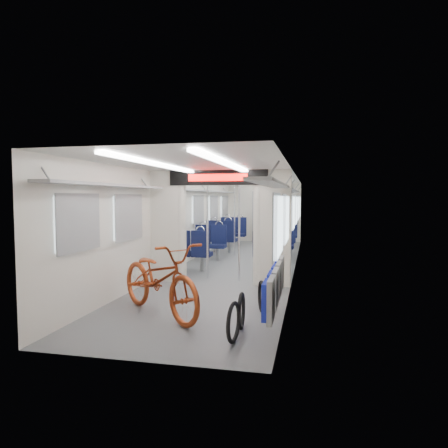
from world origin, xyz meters
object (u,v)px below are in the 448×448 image
Objects in this scene: flip_bench at (275,284)px; seat_bay_far_left at (228,232)px; bike_hoop_c at (262,298)px; bike_hoop_a at (234,324)px; bicycle at (159,278)px; bike_hoop_b at (241,313)px; stanchion_far_left at (235,218)px; seat_bay_far_right at (283,234)px; stanchion_near_right at (239,226)px; stanchion_far_right at (259,218)px; seat_bay_near_right at (275,245)px; seat_bay_near_left at (202,244)px; stanchion_near_left at (207,226)px.

seat_bay_far_left is (-2.29, 7.92, -0.02)m from flip_bench.
bike_hoop_a is at bearing -97.57° from bike_hoop_c.
bike_hoop_b is (1.30, -0.37, -0.33)m from bicycle.
flip_bench is at bearing -74.58° from stanchion_far_left.
stanchion_near_right reaches higher than seat_bay_far_right.
bike_hoop_a is (-0.43, -0.72, -0.35)m from flip_bench.
stanchion_far_right is at bearing 89.81° from stanchion_near_right.
seat_bay_near_right reaches higher than bike_hoop_c.
seat_bay_near_left is 3.33m from seat_bay_far_left.
bike_hoop_b is 5.11m from seat_bay_near_right.
seat_bay_far_right reaches higher than bike_hoop_b.
seat_bay_near_left is 2.26m from stanchion_near_right.
seat_bay_far_left is (-0.56, 7.76, 0.01)m from bicycle.
seat_bay_near_left reaches higher than seat_bay_far_right.
bike_hoop_a is 5.64m from seat_bay_near_left.
bike_hoop_b is 5.15m from seat_bay_near_left.
seat_bay_far_left is 2.27m from stanchion_far_right.
bike_hoop_a is at bearing -90.73° from bike_hoop_b.
flip_bench reaches higher than bike_hoop_a.
flip_bench is at bearing -80.93° from stanchion_far_right.
flip_bench is 5.13m from seat_bay_near_left.
bike_hoop_a is at bearing -90.09° from seat_bay_far_right.
bike_hoop_a is at bearing -77.88° from seat_bay_far_left.
bicycle is at bearing 174.61° from flip_bench.
stanchion_near_left is (-1.27, 3.65, 0.92)m from bike_hoop_a.
stanchion_near_right is at bearing 24.14° from bicycle.
seat_bay_far_left is at bearing 90.00° from seat_bay_near_left.
bicycle is at bearing -105.46° from seat_bay_near_right.
seat_bay_far_right is 0.85× the size of stanchion_far_right.
bike_hoop_a is 3.72m from stanchion_near_right.
stanchion_far_right is at bearing 113.92° from seat_bay_near_right.
bike_hoop_a is 8.70m from seat_bay_far_right.
flip_bench is 0.59m from bike_hoop_b.
stanchion_near_right is 3.65m from stanchion_far_left.
stanchion_near_right is at bearing 109.34° from flip_bench.
bike_hoop_c is 4.29m from seat_bay_near_right.
stanchion_near_right is (-0.56, 3.56, 0.92)m from bike_hoop_a.
bike_hoop_c is at bearing 82.43° from bike_hoop_a.
stanchion_far_left is at bearing 39.79° from bicycle.
bike_hoop_a is 6.97m from stanchion_far_right.
stanchion_near_right is at bearing -77.82° from stanchion_far_left.
bike_hoop_a is at bearing -81.01° from stanchion_near_right.
bike_hoop_a is 3.98m from stanchion_near_left.
bicycle is 1.73m from flip_bench.
seat_bay_far_right is at bearing 61.07° from seat_bay_near_left.
seat_bay_far_left is (-1.86, 8.13, 0.34)m from bike_hoop_b.
flip_bench is 0.91m from bike_hoop_a.
seat_bay_near_right is 3.08m from seat_bay_far_right.
seat_bay_near_right is at bearing 89.86° from bike_hoop_a.
seat_bay_far_right is at bearing 29.92° from bicycle.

